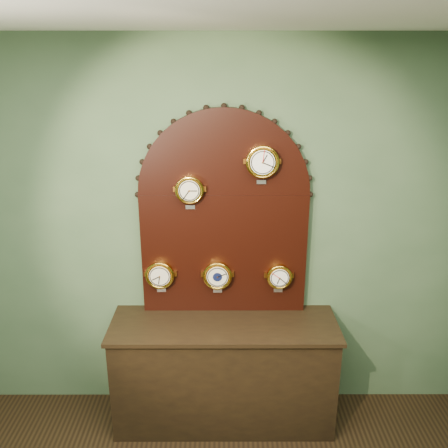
{
  "coord_description": "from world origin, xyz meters",
  "views": [
    {
      "loc": [
        -0.0,
        -0.79,
        2.63
      ],
      "look_at": [
        0.0,
        2.25,
        1.58
      ],
      "focal_mm": 38.47,
      "sensor_mm": 36.0,
      "label": 1
    }
  ],
  "objects_px": {
    "tide_clock": "(279,276)",
    "shop_counter": "(224,374)",
    "barometer": "(217,275)",
    "arabic_clock": "(262,162)",
    "hygrometer": "(160,275)",
    "roman_clock": "(190,190)",
    "display_board": "(224,209)"
  },
  "relations": [
    {
      "from": "roman_clock",
      "to": "arabic_clock",
      "type": "relative_size",
      "value": 0.9
    },
    {
      "from": "shop_counter",
      "to": "roman_clock",
      "type": "distance_m",
      "value": 1.41
    },
    {
      "from": "arabic_clock",
      "to": "hygrometer",
      "type": "distance_m",
      "value": 1.1
    },
    {
      "from": "roman_clock",
      "to": "tide_clock",
      "type": "relative_size",
      "value": 1.04
    },
    {
      "from": "arabic_clock",
      "to": "hygrometer",
      "type": "bearing_deg",
      "value": 179.97
    },
    {
      "from": "display_board",
      "to": "roman_clock",
      "type": "relative_size",
      "value": 6.19
    },
    {
      "from": "roman_clock",
      "to": "tide_clock",
      "type": "bearing_deg",
      "value": 0.03
    },
    {
      "from": "tide_clock",
      "to": "shop_counter",
      "type": "bearing_deg",
      "value": -159.01
    },
    {
      "from": "display_board",
      "to": "hygrometer",
      "type": "height_order",
      "value": "display_board"
    },
    {
      "from": "shop_counter",
      "to": "arabic_clock",
      "type": "distance_m",
      "value": 1.61
    },
    {
      "from": "hygrometer",
      "to": "tide_clock",
      "type": "bearing_deg",
      "value": 0.04
    },
    {
      "from": "hygrometer",
      "to": "barometer",
      "type": "xyz_separation_m",
      "value": [
        0.42,
        -0.0,
        -0.0
      ]
    },
    {
      "from": "display_board",
      "to": "arabic_clock",
      "type": "bearing_deg",
      "value": -14.49
    },
    {
      "from": "shop_counter",
      "to": "roman_clock",
      "type": "bearing_deg",
      "value": 146.84
    },
    {
      "from": "roman_clock",
      "to": "arabic_clock",
      "type": "xyz_separation_m",
      "value": [
        0.49,
        -0.0,
        0.19
      ]
    },
    {
      "from": "shop_counter",
      "to": "arabic_clock",
      "type": "height_order",
      "value": "arabic_clock"
    },
    {
      "from": "roman_clock",
      "to": "shop_counter",
      "type": "bearing_deg",
      "value": -33.16
    },
    {
      "from": "shop_counter",
      "to": "tide_clock",
      "type": "relative_size",
      "value": 6.75
    },
    {
      "from": "arabic_clock",
      "to": "hygrometer",
      "type": "relative_size",
      "value": 1.06
    },
    {
      "from": "shop_counter",
      "to": "roman_clock",
      "type": "height_order",
      "value": "roman_clock"
    },
    {
      "from": "display_board",
      "to": "hygrometer",
      "type": "bearing_deg",
      "value": -171.91
    },
    {
      "from": "display_board",
      "to": "tide_clock",
      "type": "distance_m",
      "value": 0.64
    },
    {
      "from": "barometer",
      "to": "shop_counter",
      "type": "bearing_deg",
      "value": -72.9
    },
    {
      "from": "roman_clock",
      "to": "arabic_clock",
      "type": "distance_m",
      "value": 0.53
    },
    {
      "from": "roman_clock",
      "to": "hygrometer",
      "type": "distance_m",
      "value": 0.68
    },
    {
      "from": "shop_counter",
      "to": "arabic_clock",
      "type": "xyz_separation_m",
      "value": [
        0.26,
        0.15,
        1.58
      ]
    },
    {
      "from": "shop_counter",
      "to": "hygrometer",
      "type": "bearing_deg",
      "value": 161.69
    },
    {
      "from": "shop_counter",
      "to": "tide_clock",
      "type": "height_order",
      "value": "tide_clock"
    },
    {
      "from": "arabic_clock",
      "to": "barometer",
      "type": "relative_size",
      "value": 1.05
    },
    {
      "from": "hygrometer",
      "to": "tide_clock",
      "type": "distance_m",
      "value": 0.87
    },
    {
      "from": "shop_counter",
      "to": "tide_clock",
      "type": "xyz_separation_m",
      "value": [
        0.4,
        0.15,
        0.73
      ]
    },
    {
      "from": "hygrometer",
      "to": "barometer",
      "type": "height_order",
      "value": "hygrometer"
    }
  ]
}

